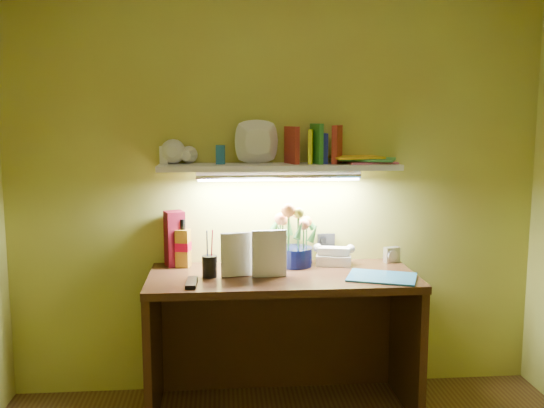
# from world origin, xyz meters

# --- Properties ---
(desk) EXTENTS (1.40, 0.60, 0.75)m
(desk) POSITION_xyz_m (0.00, 1.20, 0.38)
(desk) COLOR #34220E
(desk) RESTS_ON ground
(flower_bouquet) EXTENTS (0.24, 0.24, 0.36)m
(flower_bouquet) POSITION_xyz_m (0.08, 1.38, 0.93)
(flower_bouquet) COLOR #070C36
(flower_bouquet) RESTS_ON desk
(telephone) EXTENTS (0.22, 0.18, 0.12)m
(telephone) POSITION_xyz_m (0.31, 1.38, 0.81)
(telephone) COLOR white
(telephone) RESTS_ON desk
(desk_clock) EXTENTS (0.10, 0.07, 0.09)m
(desk_clock) POSITION_xyz_m (0.64, 1.41, 0.79)
(desk_clock) COLOR silver
(desk_clock) RESTS_ON desk
(whisky_bottle) EXTENTS (0.09, 0.09, 0.27)m
(whisky_bottle) POSITION_xyz_m (-0.53, 1.40, 0.88)
(whisky_bottle) COLOR #A67018
(whisky_bottle) RESTS_ON desk
(whisky_box) EXTENTS (0.13, 0.13, 0.31)m
(whisky_box) POSITION_xyz_m (-0.57, 1.43, 0.90)
(whisky_box) COLOR #5C0917
(whisky_box) RESTS_ON desk
(pen_cup) EXTENTS (0.09, 0.09, 0.19)m
(pen_cup) POSITION_xyz_m (-0.38, 1.18, 0.84)
(pen_cup) COLOR black
(pen_cup) RESTS_ON desk
(art_card) EXTENTS (0.18, 0.11, 0.18)m
(art_card) POSITION_xyz_m (-0.12, 1.40, 0.84)
(art_card) COLOR white
(art_card) RESTS_ON desk
(tv_remote) EXTENTS (0.06, 0.18, 0.02)m
(tv_remote) POSITION_xyz_m (-0.47, 1.04, 0.76)
(tv_remote) COLOR black
(tv_remote) RESTS_ON desk
(blue_folder) EXTENTS (0.41, 0.35, 0.01)m
(blue_folder) POSITION_xyz_m (0.50, 1.08, 0.75)
(blue_folder) COLOR teal
(blue_folder) RESTS_ON desk
(desk_book_a) EXTENTS (0.17, 0.04, 0.23)m
(desk_book_a) POSITION_xyz_m (-0.32, 1.16, 0.87)
(desk_book_a) COLOR white
(desk_book_a) RESTS_ON desk
(desk_book_b) EXTENTS (0.18, 0.02, 0.25)m
(desk_book_b) POSITION_xyz_m (-0.16, 1.15, 0.87)
(desk_book_b) COLOR white
(desk_book_b) RESTS_ON desk
(wall_shelf) EXTENTS (1.32, 0.33, 0.25)m
(wall_shelf) POSITION_xyz_m (-0.02, 1.38, 1.34)
(wall_shelf) COLOR white
(wall_shelf) RESTS_ON ground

